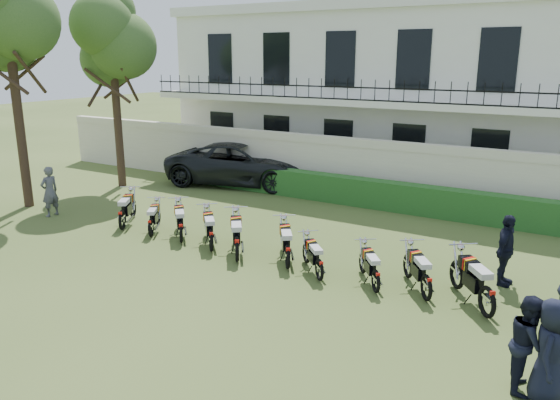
{
  "coord_description": "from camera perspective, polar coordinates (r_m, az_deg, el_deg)",
  "views": [
    {
      "loc": [
        8.0,
        -10.65,
        5.27
      ],
      "look_at": [
        0.6,
        1.76,
        1.42
      ],
      "focal_mm": 35.0,
      "sensor_mm": 36.0,
      "label": 1
    }
  ],
  "objects": [
    {
      "name": "motorcycle_3",
      "position": [
        15.09,
        -7.23,
        -3.69
      ],
      "size": [
        1.38,
        1.49,
        1.06
      ],
      "rotation": [
        0.0,
        0.0,
        0.74
      ],
      "color": "black",
      "rests_on": "ground"
    },
    {
      "name": "motorcycle_4",
      "position": [
        14.29,
        -4.52,
        -4.52
      ],
      "size": [
        1.32,
        1.76,
        1.14
      ],
      "rotation": [
        0.0,
        0.0,
        0.63
      ],
      "color": "black",
      "rests_on": "ground"
    },
    {
      "name": "hedge",
      "position": [
        19.75,
        9.13,
        0.74
      ],
      "size": [
        18.0,
        0.6,
        1.0
      ],
      "primitive_type": "cube",
      "color": "#254E1B",
      "rests_on": "ground"
    },
    {
      "name": "tree_west_near",
      "position": [
        23.08,
        -17.15,
        15.81
      ],
      "size": [
        3.4,
        3.2,
        7.9
      ],
      "color": "#473323",
      "rests_on": "ground"
    },
    {
      "name": "officer_1",
      "position": [
        9.84,
        24.58,
        -13.47
      ],
      "size": [
        0.73,
        0.87,
        1.63
      ],
      "primitive_type": "imported",
      "rotation": [
        0.0,
        0.0,
        1.72
      ],
      "color": "black",
      "rests_on": "ground"
    },
    {
      "name": "motorcycle_1",
      "position": [
        16.64,
        -13.37,
        -2.39
      ],
      "size": [
        1.02,
        1.51,
        0.95
      ],
      "rotation": [
        0.0,
        0.0,
        0.57
      ],
      "color": "black",
      "rests_on": "ground"
    },
    {
      "name": "building",
      "position": [
        25.92,
        13.04,
        11.08
      ],
      "size": [
        20.4,
        9.6,
        7.4
      ],
      "color": "white",
      "rests_on": "ground"
    },
    {
      "name": "tree_west_mid",
      "position": [
        21.03,
        -26.7,
        17.22
      ],
      "size": [
        3.4,
        3.2,
        8.82
      ],
      "color": "#473323",
      "rests_on": "ground"
    },
    {
      "name": "motorcycle_6",
      "position": [
        13.15,
        4.15,
        -6.74
      ],
      "size": [
        1.24,
        1.29,
        0.93
      ],
      "rotation": [
        0.0,
        0.0,
        0.76
      ],
      "color": "black",
      "rests_on": "ground"
    },
    {
      "name": "officer_5",
      "position": [
        13.83,
        22.5,
        -4.89
      ],
      "size": [
        0.52,
        1.04,
        1.71
      ],
      "primitive_type": "imported",
      "rotation": [
        0.0,
        0.0,
        1.47
      ],
      "color": "black",
      "rests_on": "ground"
    },
    {
      "name": "motorcycle_5",
      "position": [
        13.78,
        0.8,
        -5.36
      ],
      "size": [
        1.2,
        1.68,
        1.07
      ],
      "rotation": [
        0.0,
        0.0,
        0.61
      ],
      "color": "black",
      "rests_on": "ground"
    },
    {
      "name": "motorcycle_9",
      "position": [
        12.08,
        20.88,
        -9.2
      ],
      "size": [
        1.37,
        1.76,
        1.16
      ],
      "rotation": [
        0.0,
        0.0,
        0.65
      ],
      "color": "black",
      "rests_on": "ground"
    },
    {
      "name": "motorcycle_2",
      "position": [
        15.91,
        -10.34,
        -2.83
      ],
      "size": [
        1.4,
        1.48,
        1.06
      ],
      "rotation": [
        0.0,
        0.0,
        0.75
      ],
      "color": "black",
      "rests_on": "ground"
    },
    {
      "name": "officer_0",
      "position": [
        9.66,
        26.44,
        -13.95
      ],
      "size": [
        0.65,
        0.9,
        1.71
      ],
      "primitive_type": "imported",
      "rotation": [
        0.0,
        0.0,
        1.44
      ],
      "color": "black",
      "rests_on": "ground"
    },
    {
      "name": "perimeter_wall",
      "position": [
        20.7,
        7.47,
        3.36
      ],
      "size": [
        30.0,
        0.35,
        2.3
      ],
      "color": "beige",
      "rests_on": "ground"
    },
    {
      "name": "motorcycle_8",
      "position": [
        12.49,
        15.09,
        -8.21
      ],
      "size": [
        1.17,
        1.59,
        1.03
      ],
      "rotation": [
        0.0,
        0.0,
        0.62
      ],
      "color": "black",
      "rests_on": "ground"
    },
    {
      "name": "ground",
      "position": [
        14.32,
        -5.7,
        -6.76
      ],
      "size": [
        100.0,
        100.0,
        0.0
      ],
      "primitive_type": "plane",
      "color": "#3B4E1F",
      "rests_on": "ground"
    },
    {
      "name": "suv",
      "position": [
        22.92,
        -3.96,
        3.79
      ],
      "size": [
        6.76,
        4.31,
        1.73
      ],
      "primitive_type": "imported",
      "rotation": [
        0.0,
        0.0,
        1.82
      ],
      "color": "black",
      "rests_on": "ground"
    },
    {
      "name": "inspector",
      "position": [
        19.82,
        -22.93,
        0.83
      ],
      "size": [
        0.44,
        0.64,
        1.7
      ],
      "primitive_type": "imported",
      "rotation": [
        0.0,
        0.0,
        -1.63
      ],
      "color": "slate",
      "rests_on": "ground"
    },
    {
      "name": "motorcycle_0",
      "position": [
        17.49,
        -16.2,
        -1.51
      ],
      "size": [
        1.15,
        1.75,
        1.1
      ],
      "rotation": [
        0.0,
        0.0,
        0.56
      ],
      "color": "black",
      "rests_on": "ground"
    },
    {
      "name": "motorcycle_7",
      "position": [
        12.66,
        10.01,
        -7.79
      ],
      "size": [
        1.1,
        1.43,
        0.94
      ],
      "rotation": [
        0.0,
        0.0,
        0.64
      ],
      "color": "black",
      "rests_on": "ground"
    }
  ]
}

